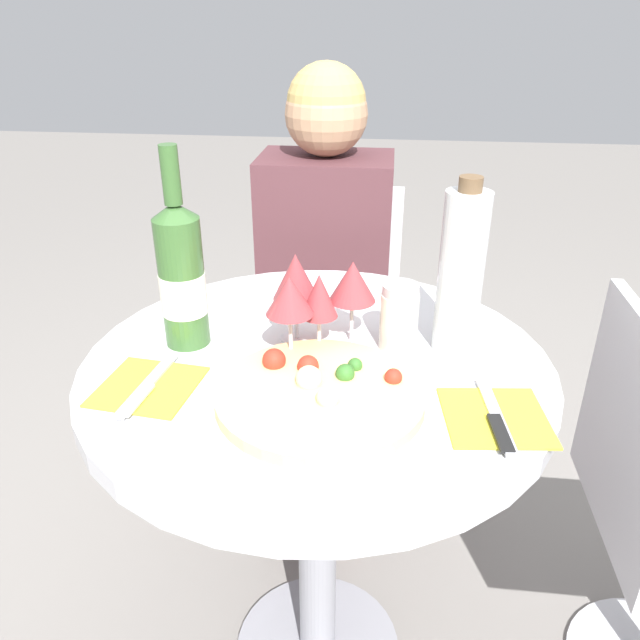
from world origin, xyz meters
The scene contains 13 objects.
dining_table centered at (0.00, 0.00, 0.62)m, with size 0.81×0.81×0.77m.
chair_behind_diner centered at (-0.05, 0.72, 0.42)m, with size 0.41×0.41×0.85m.
seated_diner centered at (-0.05, 0.58, 0.55)m, with size 0.34×0.47×1.20m.
pizza_large centered at (0.02, -0.12, 0.78)m, with size 0.32×0.32×0.05m.
wine_bottle centered at (-0.24, 0.04, 0.90)m, with size 0.08×0.08×0.35m.
tall_carafe centered at (0.24, 0.07, 0.92)m, with size 0.08×0.08×0.31m.
sugar_shaker centered at (0.14, 0.06, 0.83)m, with size 0.07×0.07×0.12m.
wine_glass_back_right centered at (0.05, 0.07, 0.89)m, with size 0.08×0.08×0.16m.
wine_glass_center centered at (0.00, 0.03, 0.87)m, with size 0.07×0.07×0.14m.
wine_glass_front_left centered at (-0.05, 0.00, 0.89)m, with size 0.08×0.08×0.15m.
wine_glass_back_left centered at (-0.05, 0.07, 0.89)m, with size 0.08×0.08×0.17m.
place_setting_left centered at (-0.26, -0.12, 0.77)m, with size 0.17×0.19×0.01m.
place_setting_right centered at (0.28, -0.14, 0.77)m, with size 0.16×0.19×0.01m.
Camera 1 is at (0.11, -0.92, 1.32)m, focal length 35.00 mm.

